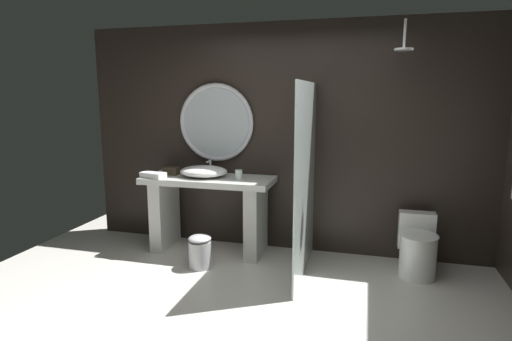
# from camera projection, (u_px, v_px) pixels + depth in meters

# --- Properties ---
(ground_plane) EXTENTS (5.76, 5.76, 0.00)m
(ground_plane) POSITION_uv_depth(u_px,v_px,m) (234.00, 330.00, 3.25)
(ground_plane) COLOR silver
(back_wall_panel) EXTENTS (4.80, 0.10, 2.60)m
(back_wall_panel) POSITION_uv_depth(u_px,v_px,m) (284.00, 139.00, 4.82)
(back_wall_panel) COLOR black
(back_wall_panel) RESTS_ON ground_plane
(vanity_counter) EXTENTS (1.49, 0.60, 0.88)m
(vanity_counter) POSITION_uv_depth(u_px,v_px,m) (209.00, 205.00, 4.81)
(vanity_counter) COLOR silver
(vanity_counter) RESTS_ON ground_plane
(vessel_sink) EXTENTS (0.55, 0.45, 0.16)m
(vessel_sink) POSITION_uv_depth(u_px,v_px,m) (204.00, 171.00, 4.76)
(vessel_sink) COLOR white
(vessel_sink) RESTS_ON vanity_counter
(tumbler_cup) EXTENTS (0.08, 0.08, 0.11)m
(tumbler_cup) POSITION_uv_depth(u_px,v_px,m) (239.00, 175.00, 4.62)
(tumbler_cup) COLOR silver
(tumbler_cup) RESTS_ON vanity_counter
(tissue_box) EXTENTS (0.16, 0.13, 0.09)m
(tissue_box) POSITION_uv_depth(u_px,v_px,m) (171.00, 171.00, 4.88)
(tissue_box) COLOR #3D3323
(tissue_box) RESTS_ON vanity_counter
(round_wall_mirror) EXTENTS (0.92, 0.05, 0.92)m
(round_wall_mirror) POSITION_uv_depth(u_px,v_px,m) (216.00, 123.00, 4.91)
(round_wall_mirror) COLOR silver
(shower_glass_panel) EXTENTS (0.02, 1.28, 1.93)m
(shower_glass_panel) POSITION_uv_depth(u_px,v_px,m) (305.00, 181.00, 4.14)
(shower_glass_panel) COLOR silver
(shower_glass_panel) RESTS_ON ground_plane
(rain_shower_head) EXTENTS (0.18, 0.18, 0.29)m
(rain_shower_head) POSITION_uv_depth(u_px,v_px,m) (404.00, 46.00, 3.93)
(rain_shower_head) COLOR silver
(toilet) EXTENTS (0.37, 0.53, 0.60)m
(toilet) POSITION_uv_depth(u_px,v_px,m) (417.00, 248.00, 4.20)
(toilet) COLOR white
(toilet) RESTS_ON ground_plane
(waste_bin) EXTENTS (0.24, 0.24, 0.36)m
(waste_bin) POSITION_uv_depth(u_px,v_px,m) (200.00, 251.00, 4.39)
(waste_bin) COLOR silver
(waste_bin) RESTS_ON ground_plane
(folded_hand_towel) EXTENTS (0.31, 0.21, 0.06)m
(folded_hand_towel) POSITION_uv_depth(u_px,v_px,m) (153.00, 175.00, 4.71)
(folded_hand_towel) COLOR white
(folded_hand_towel) RESTS_ON vanity_counter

